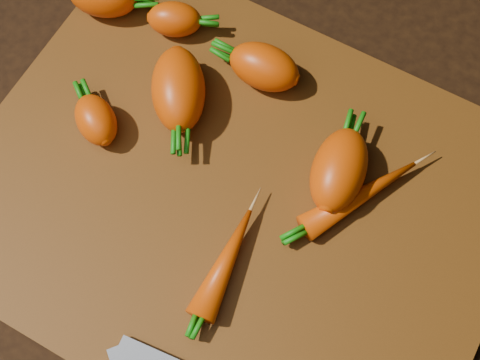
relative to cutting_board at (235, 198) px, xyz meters
The scene contains 9 objects.
ground 0.01m from the cutting_board, ahead, with size 2.00×2.00×0.01m, color black.
cutting_board is the anchor object (origin of this frame).
carrot_1 0.15m from the cutting_board, behind, with size 0.05×0.04×0.04m, color #D74605.
carrot_2 0.12m from the cutting_board, 147.69° to the left, with size 0.09×0.05×0.05m, color #D74605.
carrot_3 0.10m from the cutting_board, 38.60° to the left, with size 0.08×0.05×0.05m, color #D74605.
carrot_4 0.13m from the cutting_board, 106.34° to the left, with size 0.07×0.04×0.04m, color #D74605.
carrot_5 0.20m from the cutting_board, 137.51° to the left, with size 0.05×0.04×0.04m, color #D74605.
carrot_6 0.12m from the cutting_board, 26.76° to the left, with size 0.12×0.03×0.03m, color #D74605.
carrot_7 0.07m from the cutting_board, 67.57° to the right, with size 0.11×0.03×0.03m, color #D74605.
Camera 1 is at (0.11, -0.19, 0.60)m, focal length 50.00 mm.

